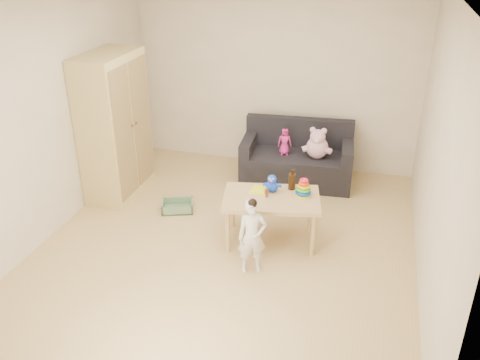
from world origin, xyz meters
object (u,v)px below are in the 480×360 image
(wardrobe, at_px, (115,126))
(toddler, at_px, (252,237))
(sofa, at_px, (296,168))
(play_table, at_px, (271,219))

(wardrobe, relative_size, toddler, 2.35)
(sofa, distance_m, play_table, 1.54)
(play_table, bearing_deg, toddler, -96.08)
(wardrobe, height_order, play_table, wardrobe)
(wardrobe, distance_m, sofa, 2.47)
(sofa, relative_size, toddler, 1.90)
(sofa, relative_size, play_table, 1.43)
(play_table, relative_size, toddler, 1.33)
(wardrobe, xyz_separation_m, sofa, (2.19, 0.90, -0.71))
(sofa, xyz_separation_m, toddler, (-0.08, -2.13, 0.18))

